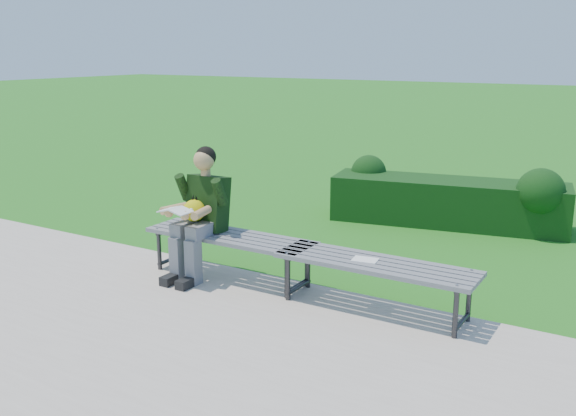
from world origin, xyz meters
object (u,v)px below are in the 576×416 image
paper_sheet (365,260)px  bench_right (375,268)px  seated_boy (200,209)px  bench_left (230,240)px  hedge (452,199)px

paper_sheet → bench_right: bearing=0.0°
seated_boy → paper_sheet: (1.79, 0.06, -0.24)m
bench_left → bench_right: bearing=-1.1°
bench_right → paper_sheet: bench_right is taller
bench_right → seated_boy: 1.91m
bench_left → paper_sheet: 1.49m
bench_left → hedge: bearing=68.3°
hedge → bench_left: size_ratio=1.73×
bench_right → seated_boy: (-1.89, -0.06, 0.30)m
hedge → paper_sheet: 3.25m
bench_right → hedge: bearing=95.5°
bench_left → bench_right: (1.59, -0.03, 0.00)m
bench_right → bench_left: bearing=178.9°
hedge → seated_boy: bearing=-115.6°
hedge → bench_left: hedge is taller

